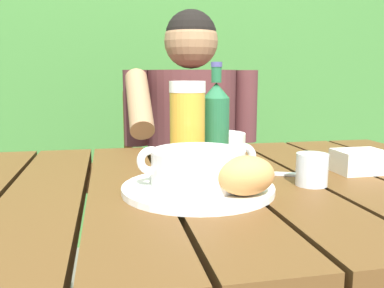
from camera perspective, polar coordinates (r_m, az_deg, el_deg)
dining_table at (r=0.85m, az=1.02°, el=-11.61°), size 1.30×0.81×0.75m
hedge_backdrop at (r=2.62m, az=-4.87°, el=14.00°), size 3.54×0.80×3.08m
chair_near_diner at (r=1.72m, az=-1.16°, el=-7.54°), size 0.46×0.42×0.89m
person_eating at (r=1.47m, az=0.08°, el=-0.63°), size 0.48×0.47×1.19m
serving_plate at (r=0.75m, az=0.84°, el=-6.14°), size 0.27×0.27×0.01m
soup_bowl at (r=0.74m, az=0.84°, el=-3.14°), size 0.22×0.17×0.07m
bread_roll at (r=0.68m, az=7.47°, el=-4.34°), size 0.11×0.10×0.07m
beer_glass at (r=0.97m, az=-0.64°, el=3.04°), size 0.09×0.09×0.19m
beer_bottle at (r=1.02m, az=3.34°, el=3.46°), size 0.07×0.07×0.24m
water_glass_small at (r=0.81m, az=16.24°, el=-3.40°), size 0.06×0.06×0.06m
butter_tub at (r=0.96m, az=22.04°, el=-2.20°), size 0.10×0.08×0.05m
table_knife at (r=0.88m, az=9.50°, el=-3.91°), size 0.15×0.08×0.01m
diner_bowl at (r=1.13m, az=3.73°, el=0.26°), size 0.15×0.15×0.05m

